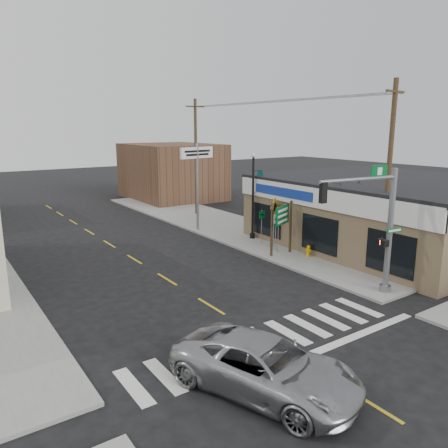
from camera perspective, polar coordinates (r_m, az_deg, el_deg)
ground at (r=15.71m, az=6.53°, el=-15.38°), size 140.00×140.00×0.00m
sidewalk_right at (r=30.52m, az=3.31°, el=-1.21°), size 6.00×38.00×0.13m
center_line at (r=21.83m, az=-7.47°, el=-7.16°), size 0.12×56.00×0.01m
crosswalk at (r=15.98m, az=5.55°, el=-14.83°), size 11.00×2.20×0.01m
thrift_store at (r=29.32m, az=20.49°, el=1.30°), size 12.00×14.00×4.00m
bldg_distant_right at (r=45.84m, az=-6.82°, el=6.84°), size 8.00×10.00×5.60m
suv at (r=12.95m, az=5.40°, el=-18.04°), size 4.30×6.03×1.52m
traffic_signal_pole at (r=19.66m, az=19.86°, el=0.60°), size 4.48×0.37×5.67m
guide_sign at (r=25.08m, az=7.58°, el=0.41°), size 1.75×0.14×3.06m
fire_hydrant at (r=25.25m, az=10.96°, el=-3.39°), size 0.21×0.21×0.66m
ped_crossing_sign at (r=26.69m, az=6.59°, el=1.40°), size 1.19×0.08×3.05m
lamp_post at (r=28.39m, az=3.90°, el=4.51°), size 0.72×0.57×5.57m
dance_center_sign at (r=30.63m, az=-3.55°, el=7.79°), size 2.87×0.18×6.10m
bare_tree at (r=25.23m, az=16.04°, el=4.65°), size 2.50×2.50×5.01m
shrub_front at (r=24.80m, az=19.33°, el=-3.83°), size 1.35×1.35×1.01m
shrub_back at (r=26.72m, az=15.73°, el=-2.73°), size 0.98×0.98×0.73m
utility_pole_near at (r=22.93m, az=20.68°, el=5.86°), size 1.64×0.25×9.45m
utility_pole_far at (r=36.56m, az=-3.70°, el=8.84°), size 1.64×0.25×9.41m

